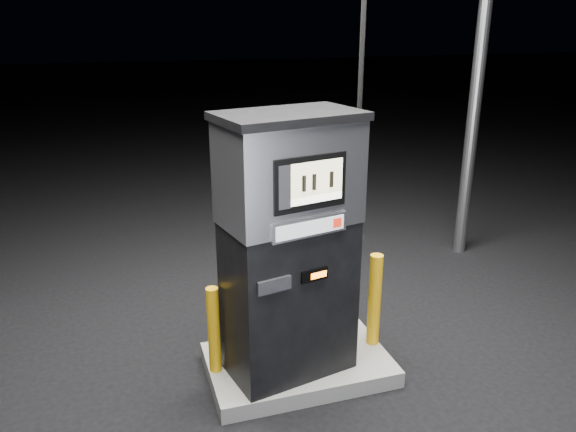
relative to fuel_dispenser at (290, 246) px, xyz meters
name	(u,v)px	position (x,y,z in m)	size (l,w,h in m)	color
ground	(298,371)	(0.11, 0.10, -1.29)	(80.00, 80.00, 0.00)	black
pump_island	(298,364)	(0.11, 0.10, -1.21)	(1.60, 1.00, 0.15)	slate
fuel_dispenser	(290,246)	(0.00, 0.00, 0.00)	(1.27, 0.87, 4.58)	black
bollard_left	(214,330)	(-0.63, 0.14, -0.74)	(0.10, 0.10, 0.78)	#F6AF0D
bollard_right	(374,300)	(0.85, 0.13, -0.69)	(0.12, 0.12, 0.89)	#F6AF0D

